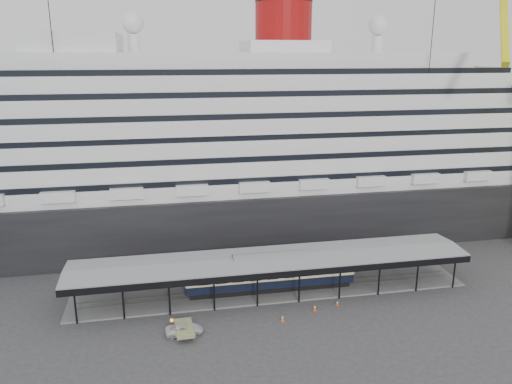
# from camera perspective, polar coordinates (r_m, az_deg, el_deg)

# --- Properties ---
(ground) EXTENTS (200.00, 200.00, 0.00)m
(ground) POSITION_cam_1_polar(r_m,az_deg,el_deg) (68.41, 2.75, -13.03)
(ground) COLOR #333335
(ground) RESTS_ON ground
(cruise_ship) EXTENTS (130.00, 30.00, 43.90)m
(cruise_ship) POSITION_cam_1_polar(r_m,az_deg,el_deg) (92.61, -1.83, 6.60)
(cruise_ship) COLOR black
(cruise_ship) RESTS_ON ground
(platform_canopy) EXTENTS (56.00, 9.18, 5.30)m
(platform_canopy) POSITION_cam_1_polar(r_m,az_deg,el_deg) (71.69, 1.81, -9.50)
(platform_canopy) COLOR slate
(platform_canopy) RESTS_ON ground
(port_truck) EXTENTS (4.53, 2.23, 1.24)m
(port_truck) POSITION_cam_1_polar(r_m,az_deg,el_deg) (62.91, -8.19, -15.28)
(port_truck) COLOR silver
(port_truck) RESTS_ON ground
(pullman_carriage) EXTENTS (24.01, 3.37, 23.55)m
(pullman_carriage) POSITION_cam_1_polar(r_m,az_deg,el_deg) (71.44, 1.63, -9.17)
(pullman_carriage) COLOR black
(pullman_carriage) RESTS_ON ground
(traffic_cone_left) EXTENTS (0.45, 0.45, 0.80)m
(traffic_cone_left) POSITION_cam_1_polar(r_m,az_deg,el_deg) (65.14, 3.04, -14.20)
(traffic_cone_left) COLOR orange
(traffic_cone_left) RESTS_ON ground
(traffic_cone_mid) EXTENTS (0.43, 0.43, 0.83)m
(traffic_cone_mid) POSITION_cam_1_polar(r_m,az_deg,el_deg) (67.84, 6.73, -12.99)
(traffic_cone_mid) COLOR #F24F0D
(traffic_cone_mid) RESTS_ON ground
(traffic_cone_right) EXTENTS (0.43, 0.43, 0.70)m
(traffic_cone_right) POSITION_cam_1_polar(r_m,az_deg,el_deg) (69.53, 9.28, -12.40)
(traffic_cone_right) COLOR #E84B0C
(traffic_cone_right) RESTS_ON ground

